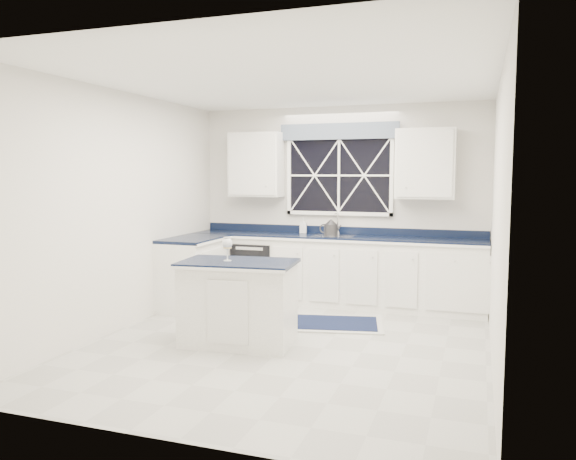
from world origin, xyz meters
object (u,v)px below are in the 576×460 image
at_px(dishwasher, 258,270).
at_px(island, 238,302).
at_px(soap_bottle, 303,226).
at_px(wine_glass, 227,244).
at_px(kettle, 331,228).
at_px(faucet, 337,223).

height_order(dishwasher, island, island).
bearing_deg(soap_bottle, wine_glass, -92.44).
relative_size(dishwasher, kettle, 2.59).
bearing_deg(wine_glass, faucet, 75.38).
xyz_separation_m(dishwasher, island, (0.61, -2.07, 0.03)).
relative_size(island, wine_glass, 5.00).
bearing_deg(kettle, island, -96.19).
height_order(faucet, wine_glass, faucet).
distance_m(faucet, wine_glass, 2.37).
bearing_deg(kettle, faucet, 79.97).
relative_size(kettle, wine_glass, 1.28).
relative_size(kettle, soap_bottle, 1.51).
xyz_separation_m(faucet, island, (-0.49, -2.27, -0.66)).
height_order(island, wine_glass, wine_glass).
distance_m(kettle, soap_bottle, 0.49).
bearing_deg(faucet, island, -102.24).
distance_m(dishwasher, island, 2.16).
relative_size(island, kettle, 3.91).
relative_size(faucet, wine_glass, 1.22).
distance_m(faucet, island, 2.41).
relative_size(faucet, island, 0.24).
height_order(dishwasher, soap_bottle, soap_bottle).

